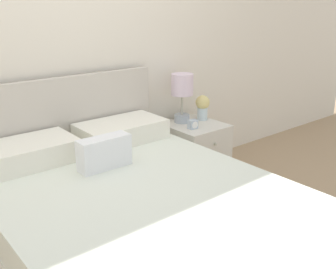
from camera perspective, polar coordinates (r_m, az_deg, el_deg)
name	(u,v)px	position (r m, az deg, el deg)	size (l,w,h in m)	color
ground_plane	(68,205)	(3.16, -14.37, -9.89)	(12.00, 12.00, 0.00)	tan
wall_back	(47,30)	(2.86, -17.13, 14.29)	(8.00, 0.06, 2.60)	silver
bed	(137,224)	(2.30, -4.48, -12.81)	(1.51, 2.04, 0.99)	beige
nightstand	(194,152)	(3.41, 3.81, -2.53)	(0.45, 0.50, 0.50)	silver
table_lamp	(182,90)	(3.31, 2.07, 6.47)	(0.18, 0.18, 0.42)	#A8B2BC
flower_vase	(203,106)	(3.43, 5.06, 4.16)	(0.12, 0.12, 0.22)	silver
alarm_clock	(193,124)	(3.19, 3.62, 1.48)	(0.08, 0.05, 0.07)	silver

